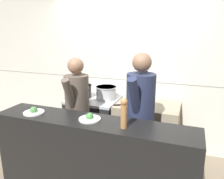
# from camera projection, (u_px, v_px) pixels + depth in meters

# --- Properties ---
(wall_back_tiled) EXTENTS (8.00, 0.06, 2.60)m
(wall_back_tiled) POSITION_uv_depth(u_px,v_px,m) (125.00, 71.00, 3.74)
(wall_back_tiled) COLOR silver
(wall_back_tiled) RESTS_ON ground_plane
(oven_range) EXTENTS (0.82, 0.71, 0.88)m
(oven_range) POSITION_uv_depth(u_px,v_px,m) (94.00, 123.00, 3.74)
(oven_range) COLOR #232326
(oven_range) RESTS_ON ground_plane
(prep_counter) EXTENTS (0.95, 0.65, 0.88)m
(prep_counter) POSITION_uv_depth(u_px,v_px,m) (146.00, 131.00, 3.43)
(prep_counter) COLOR gray
(prep_counter) RESTS_ON ground_plane
(pass_counter) EXTENTS (2.34, 0.45, 1.00)m
(pass_counter) POSITION_uv_depth(u_px,v_px,m) (92.00, 161.00, 2.54)
(pass_counter) COLOR black
(pass_counter) RESTS_ON ground_plane
(stock_pot) EXTENTS (0.32, 0.32, 0.21)m
(stock_pot) POSITION_uv_depth(u_px,v_px,m) (82.00, 91.00, 3.66)
(stock_pot) COLOR #2D2D33
(stock_pot) RESTS_ON oven_range
(sauce_pot) EXTENTS (0.34, 0.34, 0.21)m
(sauce_pot) POSITION_uv_depth(u_px,v_px,m) (106.00, 92.00, 3.56)
(sauce_pot) COLOR #B7BABF
(sauce_pot) RESTS_ON oven_range
(mixing_bowl_steel) EXTENTS (0.22, 0.22, 0.07)m
(mixing_bowl_steel) POSITION_uv_depth(u_px,v_px,m) (133.00, 101.00, 3.37)
(mixing_bowl_steel) COLOR #B7BABF
(mixing_bowl_steel) RESTS_ON prep_counter
(chefs_knife) EXTENTS (0.35, 0.20, 0.02)m
(chefs_knife) POSITION_uv_depth(u_px,v_px,m) (124.00, 105.00, 3.27)
(chefs_knife) COLOR #B7BABF
(chefs_knife) RESTS_ON prep_counter
(plated_dish_main) EXTENTS (0.25, 0.25, 0.09)m
(plated_dish_main) POSITION_uv_depth(u_px,v_px,m) (34.00, 112.00, 2.62)
(plated_dish_main) COLOR white
(plated_dish_main) RESTS_ON pass_counter
(plated_dish_appetiser) EXTENTS (0.25, 0.25, 0.09)m
(plated_dish_appetiser) POSITION_uv_depth(u_px,v_px,m) (90.00, 118.00, 2.43)
(plated_dish_appetiser) COLOR white
(plated_dish_appetiser) RESTS_ON pass_counter
(pepper_mill) EXTENTS (0.07, 0.07, 0.32)m
(pepper_mill) POSITION_uv_depth(u_px,v_px,m) (124.00, 113.00, 2.19)
(pepper_mill) COLOR #AD7A47
(pepper_mill) RESTS_ON pass_counter
(chef_head_cook) EXTENTS (0.35, 0.71, 1.63)m
(chef_head_cook) POSITION_uv_depth(u_px,v_px,m) (78.00, 110.00, 3.03)
(chef_head_cook) COLOR black
(chef_head_cook) RESTS_ON ground_plane
(chef_sous) EXTENTS (0.38, 0.75, 1.72)m
(chef_sous) POSITION_uv_depth(u_px,v_px,m) (140.00, 115.00, 2.71)
(chef_sous) COLOR black
(chef_sous) RESTS_ON ground_plane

